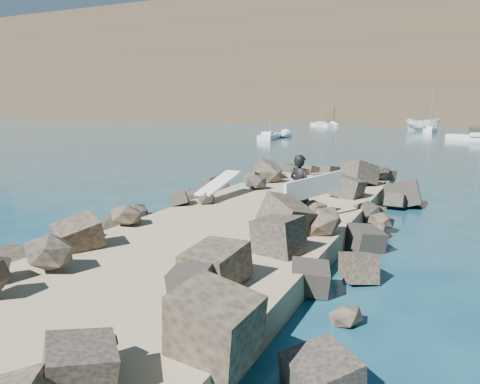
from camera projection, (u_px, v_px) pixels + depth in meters
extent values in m
plane|color=#0F384C|center=(253.00, 233.00, 14.81)|extent=(800.00, 800.00, 0.00)
cube|color=#8C7759|center=(225.00, 240.00, 12.96)|extent=(6.00, 26.00, 0.60)
cube|color=black|center=(149.00, 219.00, 14.56)|extent=(2.60, 22.00, 1.00)
cube|color=black|center=(333.00, 241.00, 12.19)|extent=(2.60, 22.00, 1.00)
cube|color=#2D4919|center=(475.00, 70.00, 150.98)|extent=(360.00, 140.00, 32.00)
cube|color=white|center=(219.00, 186.00, 17.46)|extent=(0.69, 2.58, 0.09)
imported|color=white|center=(423.00, 124.00, 79.22)|extent=(6.05, 3.48, 2.20)
imported|color=black|center=(300.00, 187.00, 14.00)|extent=(0.83, 0.69, 1.96)
cube|color=white|center=(314.00, 186.00, 13.80)|extent=(1.15, 2.21, 0.76)
cube|color=silver|center=(430.00, 131.00, 74.77)|extent=(1.92, 6.01, 0.80)
cylinder|color=gray|center=(432.00, 108.00, 74.12)|extent=(0.12, 0.12, 6.50)
cube|color=silver|center=(430.00, 128.00, 74.05)|extent=(1.12, 1.75, 0.44)
cube|color=silver|center=(270.00, 137.00, 58.80)|extent=(2.79, 7.55, 0.80)
cylinder|color=gray|center=(270.00, 101.00, 58.02)|extent=(0.12, 0.12, 8.13)
cube|color=silver|center=(267.00, 133.00, 57.93)|extent=(1.50, 2.23, 0.44)
cube|color=silver|center=(322.00, 125.00, 99.77)|extent=(6.07, 5.78, 0.80)
cylinder|color=gray|center=(322.00, 105.00, 99.03)|extent=(0.12, 0.12, 7.56)
cube|color=silver|center=(321.00, 123.00, 99.18)|extent=(2.16, 2.12, 0.44)
cube|color=white|center=(319.00, 19.00, 161.11)|extent=(10.00, 8.00, 4.00)
cube|color=white|center=(446.00, 17.00, 156.39)|extent=(8.00, 6.00, 3.50)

